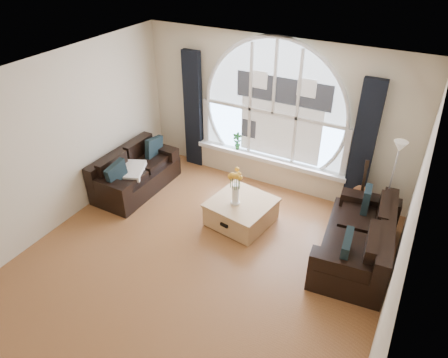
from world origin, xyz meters
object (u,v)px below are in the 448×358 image
at_px(vase_flowers, 236,183).
at_px(guitar, 363,185).
at_px(floor_lamp, 389,188).
at_px(sofa_right, 357,237).
at_px(coffee_chest, 241,211).
at_px(potted_plant, 237,141).
at_px(sofa_left, 136,170).

bearing_deg(vase_flowers, guitar, 37.71).
distance_m(vase_flowers, floor_lamp, 2.34).
distance_m(sofa_right, floor_lamp, 0.97).
bearing_deg(floor_lamp, coffee_chest, -156.53).
relative_size(sofa_right, guitar, 1.70).
bearing_deg(guitar, floor_lamp, -54.20).
bearing_deg(sofa_right, potted_plant, 147.36).
xyz_separation_m(vase_flowers, potted_plant, (-0.69, 1.43, -0.09)).
relative_size(coffee_chest, floor_lamp, 0.59).
relative_size(sofa_right, floor_lamp, 1.13).
bearing_deg(sofa_right, floor_lamp, 70.13).
bearing_deg(coffee_chest, sofa_left, -170.77).
bearing_deg(floor_lamp, potted_plant, 170.88).
bearing_deg(potted_plant, sofa_left, -135.76).
distance_m(sofa_right, vase_flowers, 1.96).
bearing_deg(sofa_left, potted_plant, 45.16).
height_order(vase_flowers, guitar, vase_flowers).
bearing_deg(sofa_right, coffee_chest, 175.15).
height_order(coffee_chest, vase_flowers, vase_flowers).
height_order(coffee_chest, floor_lamp, floor_lamp).
height_order(sofa_left, sofa_right, sofa_right).
bearing_deg(coffee_chest, guitar, 46.02).
xyz_separation_m(vase_flowers, guitar, (1.71, 1.32, -0.28)).
height_order(sofa_right, guitar, guitar).
bearing_deg(vase_flowers, floor_lamp, 24.74).
height_order(sofa_right, floor_lamp, floor_lamp).
distance_m(coffee_chest, vase_flowers, 0.59).
bearing_deg(guitar, coffee_chest, -157.77).
xyz_separation_m(sofa_left, sofa_right, (3.99, 0.04, 0.00)).
height_order(floor_lamp, potted_plant, floor_lamp).
distance_m(vase_flowers, guitar, 2.17).
relative_size(sofa_left, guitar, 1.56).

